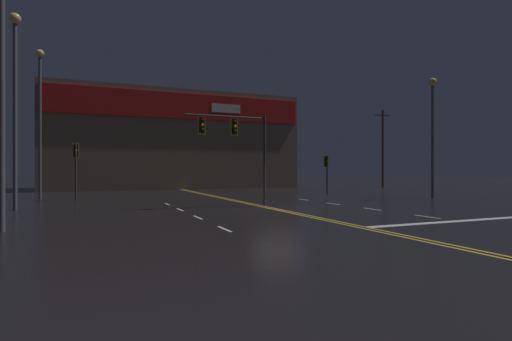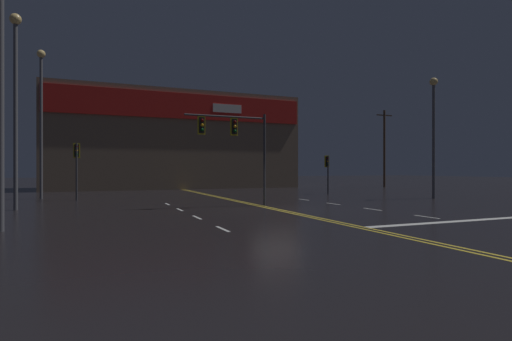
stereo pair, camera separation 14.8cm
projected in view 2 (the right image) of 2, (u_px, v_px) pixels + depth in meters
ground_plane at (277, 210)px, 20.46m from camera, size 200.00×200.00×0.00m
road_markings at (303, 211)px, 19.59m from camera, size 13.72×60.00×0.01m
traffic_signal_median at (233, 135)px, 22.06m from camera, size 4.70×0.36×5.22m
traffic_signal_corner_northeast at (327, 166)px, 33.52m from camera, size 0.42×0.36×3.25m
traffic_signal_corner_northwest at (77, 158)px, 26.67m from camera, size 0.42×0.36×3.83m
streetlight_near_left at (1, 14)px, 13.14m from camera, size 0.56×0.56×11.57m
streetlight_near_right at (16, 86)px, 20.11m from camera, size 0.56×0.56×9.93m
streetlight_median_approach at (434, 120)px, 28.34m from camera, size 0.56×0.56×8.59m
streetlight_far_right at (41, 105)px, 28.02m from camera, size 0.56×0.56×10.48m
building_backdrop at (174, 142)px, 45.72m from camera, size 26.78×10.23×10.45m
utility_pole_row at (183, 140)px, 38.16m from camera, size 48.87×0.26×9.78m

